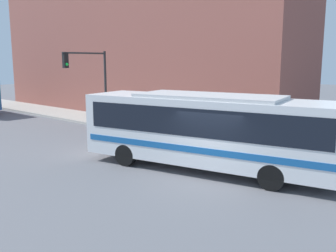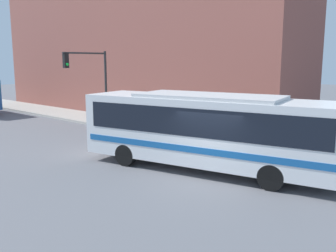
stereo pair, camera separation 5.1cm
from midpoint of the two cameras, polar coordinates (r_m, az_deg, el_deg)
ground_plane at (r=13.82m, az=5.83°, el=-8.39°), size 120.00×120.00×0.00m
sidewalk at (r=32.61m, az=-17.05°, el=2.03°), size 3.35×70.00×0.16m
building_facade at (r=31.56m, az=-5.67°, el=11.78°), size 6.00×28.89×10.73m
city_bus at (r=14.84m, az=6.06°, el=-0.17°), size 4.60×10.65×3.03m
fire_hydrant at (r=20.09m, az=4.54°, el=-1.01°), size 0.26×0.34×0.73m
traffic_light_pole at (r=24.56m, az=-11.77°, el=7.73°), size 3.28×0.35×4.77m
parking_meter at (r=24.59m, az=-8.14°, el=2.09°), size 0.14×0.14×1.25m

